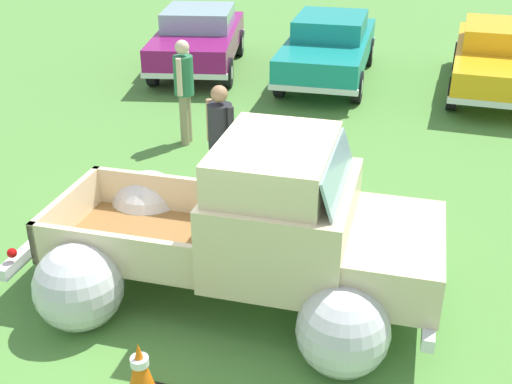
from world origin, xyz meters
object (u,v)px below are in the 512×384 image
spectator_0 (184,85)px  lane_cone_0 (141,371)px  vintage_pickup_truck (260,239)px  spectator_2 (220,138)px  show_car_1 (329,46)px  show_car_2 (497,56)px  show_car_0 (199,37)px

spectator_0 → lane_cone_0: size_ratio=2.92×
vintage_pickup_truck → spectator_0: vintage_pickup_truck is taller
spectator_0 → spectator_2: size_ratio=1.03×
spectator_2 → vintage_pickup_truck: bearing=-121.3°
vintage_pickup_truck → show_car_1: (-0.93, 8.53, 0.03)m
show_car_1 → spectator_2: 6.52m
show_car_2 → lane_cone_0: (-3.28, -10.56, -0.47)m
show_car_0 → spectator_2: bearing=11.2°
spectator_2 → show_car_1: bearing=26.1°
show_car_0 → lane_cone_0: bearing=5.8°
show_car_1 → spectator_2: (-0.25, -6.51, 0.24)m
vintage_pickup_truck → show_car_2: (2.70, 8.73, 0.03)m
show_car_1 → lane_cone_0: bearing=-1.6°
vintage_pickup_truck → lane_cone_0: bearing=-110.0°
spectator_2 → lane_cone_0: spectator_2 is taller
show_car_0 → show_car_1: same height
show_car_2 → spectator_0: 7.09m
vintage_pickup_truck → show_car_2: 9.14m
vintage_pickup_truck → lane_cone_0: (-0.58, -1.82, -0.45)m
show_car_0 → show_car_2: bearing=79.4°
vintage_pickup_truck → show_car_0: vintage_pickup_truck is taller
show_car_0 → spectator_2: spectator_2 is taller
show_car_0 → lane_cone_0: (3.50, -10.26, -0.47)m
spectator_0 → lane_cone_0: (1.99, -5.82, -0.75)m
vintage_pickup_truck → spectator_2: size_ratio=2.63×
spectator_2 → lane_cone_0: bearing=-142.8°
spectator_0 → lane_cone_0: spectator_0 is taller
show_car_2 → spectator_2: size_ratio=2.63×
vintage_pickup_truck → show_car_2: bearing=70.5°
spectator_0 → show_car_2: bearing=-142.7°
show_car_0 → show_car_2: 6.79m
show_car_0 → show_car_1: bearing=78.5°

